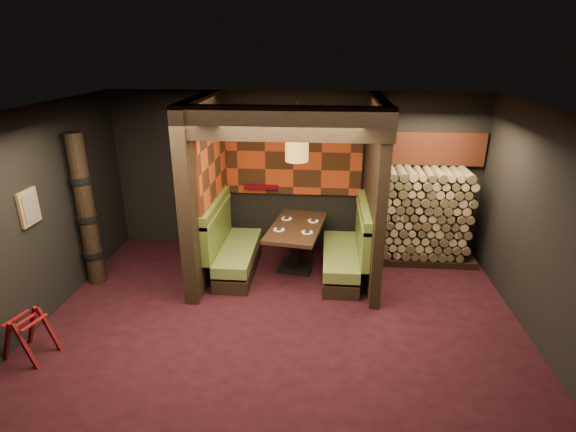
# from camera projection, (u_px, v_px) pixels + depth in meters

# --- Properties ---
(floor) EXTENTS (6.50, 5.50, 0.02)m
(floor) POSITION_uv_depth(u_px,v_px,m) (280.00, 332.00, 5.95)
(floor) COLOR black
(floor) RESTS_ON ground
(ceiling) EXTENTS (6.50, 5.50, 0.02)m
(ceiling) POSITION_uv_depth(u_px,v_px,m) (278.00, 113.00, 4.93)
(ceiling) COLOR black
(ceiling) RESTS_ON ground
(wall_back) EXTENTS (6.50, 0.02, 2.85)m
(wall_back) POSITION_uv_depth(u_px,v_px,m) (295.00, 173.00, 8.01)
(wall_back) COLOR black
(wall_back) RESTS_ON ground
(wall_front) EXTENTS (6.50, 0.02, 2.85)m
(wall_front) POSITION_uv_depth(u_px,v_px,m) (234.00, 401.00, 2.87)
(wall_front) COLOR black
(wall_front) RESTS_ON ground
(wall_left) EXTENTS (0.02, 5.50, 2.85)m
(wall_left) POSITION_uv_depth(u_px,v_px,m) (24.00, 224.00, 5.70)
(wall_left) COLOR black
(wall_left) RESTS_ON ground
(wall_right) EXTENTS (0.02, 5.50, 2.85)m
(wall_right) POSITION_uv_depth(u_px,v_px,m) (559.00, 242.00, 5.18)
(wall_right) COLOR black
(wall_right) RESTS_ON ground
(partition_left) EXTENTS (0.20, 2.20, 2.85)m
(partition_left) POSITION_uv_depth(u_px,v_px,m) (205.00, 189.00, 7.08)
(partition_left) COLOR black
(partition_left) RESTS_ON floor
(partition_right) EXTENTS (0.15, 2.10, 2.85)m
(partition_right) POSITION_uv_depth(u_px,v_px,m) (374.00, 193.00, 6.92)
(partition_right) COLOR black
(partition_right) RESTS_ON floor
(header_beam) EXTENTS (2.85, 0.18, 0.44)m
(header_beam) POSITION_uv_depth(u_px,v_px,m) (282.00, 123.00, 5.66)
(header_beam) COLOR black
(header_beam) RESTS_ON partition_left
(tapa_back_panel) EXTENTS (2.40, 0.06, 1.55)m
(tapa_back_panel) POSITION_uv_depth(u_px,v_px,m) (293.00, 151.00, 7.82)
(tapa_back_panel) COLOR #AC3713
(tapa_back_panel) RESTS_ON wall_back
(tapa_side_panel) EXTENTS (0.04, 1.85, 1.45)m
(tapa_side_panel) POSITION_uv_depth(u_px,v_px,m) (213.00, 160.00, 7.08)
(tapa_side_panel) COLOR #AC3713
(tapa_side_panel) RESTS_ON partition_left
(lacquer_shelf) EXTENTS (0.60, 0.12, 0.07)m
(lacquer_shelf) POSITION_uv_depth(u_px,v_px,m) (261.00, 187.00, 8.04)
(lacquer_shelf) COLOR #5A0511
(lacquer_shelf) RESTS_ON wall_back
(booth_bench_left) EXTENTS (0.68, 1.60, 1.14)m
(booth_bench_left) POSITION_uv_depth(u_px,v_px,m) (232.00, 249.00, 7.42)
(booth_bench_left) COLOR black
(booth_bench_left) RESTS_ON floor
(booth_bench_right) EXTENTS (0.68, 1.60, 1.14)m
(booth_bench_right) POSITION_uv_depth(u_px,v_px,m) (347.00, 253.00, 7.27)
(booth_bench_right) COLOR black
(booth_bench_right) RESTS_ON floor
(dining_table) EXTENTS (1.02, 1.57, 0.78)m
(dining_table) POSITION_uv_depth(u_px,v_px,m) (296.00, 239.00, 7.47)
(dining_table) COLOR black
(dining_table) RESTS_ON floor
(place_settings) EXTENTS (0.71, 0.75, 0.03)m
(place_settings) POSITION_uv_depth(u_px,v_px,m) (297.00, 225.00, 7.38)
(place_settings) COLOR white
(place_settings) RESTS_ON dining_table
(pendant_lamp) EXTENTS (0.36, 0.36, 0.97)m
(pendant_lamp) POSITION_uv_depth(u_px,v_px,m) (297.00, 147.00, 6.87)
(pendant_lamp) COLOR #A47532
(pendant_lamp) RESTS_ON ceiling
(framed_picture) EXTENTS (0.05, 0.36, 0.46)m
(framed_picture) POSITION_uv_depth(u_px,v_px,m) (29.00, 207.00, 5.72)
(framed_picture) COLOR olive
(framed_picture) RESTS_ON wall_left
(luggage_rack) EXTENTS (0.64, 0.52, 0.61)m
(luggage_rack) POSITION_uv_depth(u_px,v_px,m) (28.00, 334.00, 5.40)
(luggage_rack) COLOR #4A090C
(luggage_rack) RESTS_ON floor
(totem_column) EXTENTS (0.31, 0.31, 2.40)m
(totem_column) POSITION_uv_depth(u_px,v_px,m) (86.00, 212.00, 6.79)
(totem_column) COLOR black
(totem_column) RESTS_ON floor
(firewood_stack) EXTENTS (1.73, 0.70, 1.64)m
(firewood_stack) POSITION_uv_depth(u_px,v_px,m) (426.00, 216.00, 7.66)
(firewood_stack) COLOR black
(firewood_stack) RESTS_ON floor
(mosaic_header) EXTENTS (1.83, 0.10, 0.56)m
(mosaic_header) POSITION_uv_depth(u_px,v_px,m) (429.00, 149.00, 7.58)
(mosaic_header) COLOR maroon
(mosaic_header) RESTS_ON wall_back
(bay_front_post) EXTENTS (0.08, 0.08, 2.85)m
(bay_front_post) POSITION_uv_depth(u_px,v_px,m) (378.00, 188.00, 7.16)
(bay_front_post) COLOR black
(bay_front_post) RESTS_ON floor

